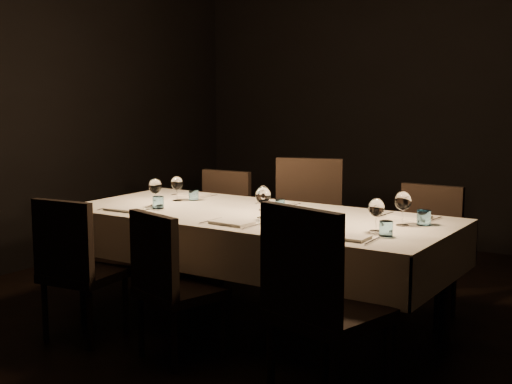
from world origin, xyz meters
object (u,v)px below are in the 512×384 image
Objects in this scene: chair_far_center at (306,224)px; chair_far_right at (426,245)px; chair_near_center at (169,279)px; chair_near_left at (75,263)px; chair_far_left at (220,222)px; dining_table at (256,225)px; chair_near_right at (318,299)px.

chair_far_right is at bearing -15.10° from chair_far_center.
chair_far_center is at bearing -76.40° from chair_near_center.
chair_near_left is 1.73m from chair_far_center.
chair_far_left and chair_far_right have the same top height.
chair_near_right reaches higher than dining_table.
chair_far_center reaches higher than chair_near_center.
chair_near_left is (-0.79, -0.81, -0.19)m from dining_table.
chair_near_center is 1.50m from chair_far_center.
chair_far_left is at bearing -48.32° from chair_near_center.
chair_near_left reaches higher than chair_near_center.
dining_table is 2.48× the size of chair_near_right.
chair_far_right is at bearing -140.99° from chair_near_left.
chair_far_center is at bearing -3.17° from chair_far_left.
dining_table is 1.20m from chair_far_right.
chair_far_center is (0.78, 0.01, 0.07)m from chair_far_left.
chair_near_right is 0.98× the size of chair_far_center.
chair_near_center is 0.97× the size of chair_far_left.
chair_near_right is at bearing 172.94° from chair_near_left.
chair_near_right is 1.85m from chair_far_center.
chair_far_right reaches higher than dining_table.
chair_near_right is (1.00, -0.09, 0.07)m from chair_near_center.
dining_table is 2.42× the size of chair_far_center.
chair_near_left is 2.32m from chair_far_right.
chair_near_left is at bearing 12.85° from chair_near_right.
dining_table is 2.80× the size of chair_far_left.
chair_near_center is at bearing 8.63° from chair_near_right.
chair_far_right is at bearing -104.97° from chair_near_center.
chair_near_center is (0.69, 0.06, -0.01)m from chair_near_left.
chair_far_center reaches higher than chair_far_left.
chair_far_right is (-0.06, 1.67, -0.06)m from chair_near_right.
chair_near_right is (0.90, -0.84, -0.13)m from dining_table.
chair_far_center is 1.16× the size of chair_far_right.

